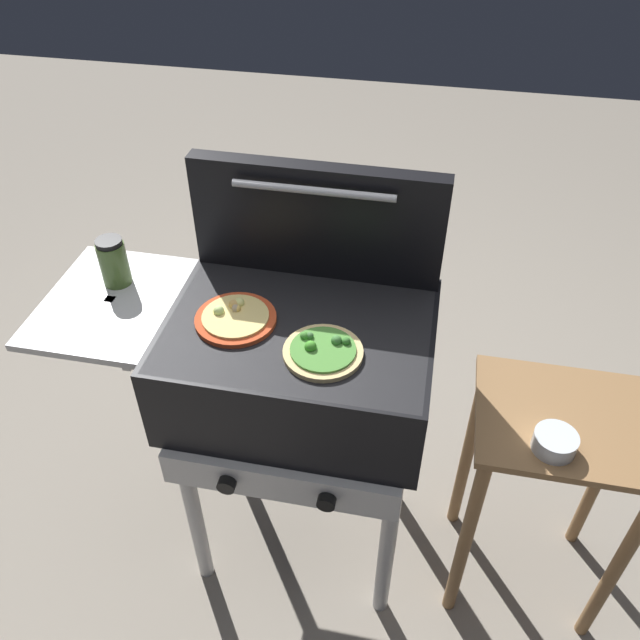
{
  "coord_description": "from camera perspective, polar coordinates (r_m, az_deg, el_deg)",
  "views": [
    {
      "loc": [
        0.27,
        -1.12,
        1.9
      ],
      "look_at": [
        0.05,
        0.0,
        0.92
      ],
      "focal_mm": 36.3,
      "sensor_mm": 36.0,
      "label": 1
    }
  ],
  "objects": [
    {
      "name": "grill_lid_open",
      "position": [
        1.6,
        -0.26,
        8.71
      ],
      "size": [
        0.63,
        0.08,
        0.3
      ],
      "color": "black",
      "rests_on": "grill"
    },
    {
      "name": "ground_plane",
      "position": [
        2.22,
        -1.33,
        -18.17
      ],
      "size": [
        8.0,
        8.0,
        0.0
      ],
      "primitive_type": "plane",
      "color": "gray"
    },
    {
      "name": "prep_table",
      "position": [
        1.82,
        19.63,
        -12.23
      ],
      "size": [
        0.44,
        0.36,
        0.71
      ],
      "color": "olive",
      "rests_on": "ground_plane"
    },
    {
      "name": "pizza_veggie",
      "position": [
        1.44,
        0.25,
        -2.71
      ],
      "size": [
        0.18,
        0.18,
        0.04
      ],
      "color": "#E0C17F",
      "rests_on": "grill"
    },
    {
      "name": "sauce_jar",
      "position": [
        1.69,
        -17.74,
        4.91
      ],
      "size": [
        0.07,
        0.07,
        0.13
      ],
      "color": "#4C6B2D",
      "rests_on": "grill"
    },
    {
      "name": "grill",
      "position": [
        1.62,
        -2.26,
        -4.21
      ],
      "size": [
        0.96,
        0.53,
        0.9
      ],
      "color": "black",
      "rests_on": "ground_plane"
    },
    {
      "name": "topping_bowl_near",
      "position": [
        1.58,
        19.98,
        -10.12
      ],
      "size": [
        0.1,
        0.1,
        0.04
      ],
      "color": "silver",
      "rests_on": "prep_table"
    },
    {
      "name": "pizza_cheese",
      "position": [
        1.54,
        -7.48,
        0.23
      ],
      "size": [
        0.19,
        0.19,
        0.04
      ],
      "color": "#C64723",
      "rests_on": "grill"
    }
  ]
}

